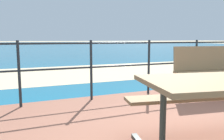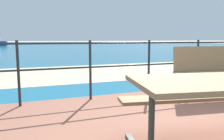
# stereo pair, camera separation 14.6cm
# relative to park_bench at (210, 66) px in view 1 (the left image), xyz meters

# --- Properties ---
(sea_water) EXTENTS (90.00, 90.00, 0.01)m
(sea_water) POSITION_rel_park_bench_xyz_m (-1.55, 38.22, -0.62)
(sea_water) COLOR #196B8E
(sea_water) RESTS_ON ground
(beach_strip) EXTENTS (54.03, 4.27, 0.01)m
(beach_strip) POSITION_rel_park_bench_xyz_m (-1.55, 4.27, -0.62)
(beach_strip) COLOR beige
(beach_strip) RESTS_ON ground
(park_bench) EXTENTS (1.45, 0.62, 0.94)m
(park_bench) POSITION_rel_park_bench_xyz_m (0.00, 0.00, 0.00)
(park_bench) COLOR #8C704C
(park_bench) RESTS_ON patio_paving
(railing_fence) EXTENTS (5.94, 0.04, 1.05)m
(railing_fence) POSITION_rel_park_bench_xyz_m (-1.55, 0.60, 0.09)
(railing_fence) COLOR #1E2328
(railing_fence) RESTS_ON patio_paving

